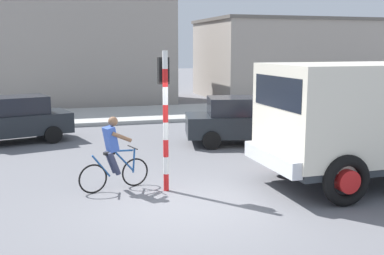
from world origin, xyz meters
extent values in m
plane|color=slate|center=(0.00, 0.00, 0.00)|extent=(120.00, 120.00, 0.00)
cube|color=#ADADA8|center=(0.00, 13.03, 0.08)|extent=(80.00, 5.00, 0.16)
cube|color=silver|center=(4.89, 0.31, 1.80)|extent=(5.23, 2.55, 2.20)
cube|color=#2D3338|center=(4.89, 0.31, 0.62)|extent=(5.12, 2.50, 0.16)
cube|color=silver|center=(2.19, 0.28, 0.80)|extent=(0.26, 2.38, 0.36)
cube|color=black|center=(2.34, 0.28, 2.30)|extent=(0.14, 2.13, 0.70)
torus|color=black|center=(3.29, -0.99, 0.55)|extent=(1.10, 0.25, 1.10)
cylinder|color=red|center=(3.29, -0.99, 0.55)|extent=(0.50, 0.31, 0.50)
torus|color=black|center=(3.27, 1.57, 0.55)|extent=(1.10, 0.25, 1.10)
cylinder|color=red|center=(3.27, 1.57, 0.55)|extent=(0.50, 0.31, 0.50)
torus|color=black|center=(-0.65, 1.68, 0.34)|extent=(0.66, 0.23, 0.68)
torus|color=black|center=(-1.66, 1.39, 0.34)|extent=(0.66, 0.23, 0.68)
cylinder|color=#1E4C8C|center=(-0.99, 1.59, 0.91)|extent=(0.59, 0.21, 0.09)
cylinder|color=#1E4C8C|center=(-0.93, 1.60, 0.66)|extent=(0.50, 0.18, 0.57)
cylinder|color=#1E4C8C|center=(-1.47, 1.45, 0.61)|extent=(0.44, 0.16, 0.57)
cylinder|color=#1E4C8C|center=(-0.68, 1.67, 0.64)|extent=(0.10, 0.07, 0.59)
cylinder|color=black|center=(-0.70, 1.67, 0.95)|extent=(0.17, 0.49, 0.03)
cube|color=black|center=(-1.27, 1.50, 0.88)|extent=(0.26, 0.18, 0.06)
cube|color=#3351A8|center=(-1.23, 1.52, 1.21)|extent=(0.37, 0.39, 0.59)
sphere|color=brown|center=(-1.16, 1.54, 1.61)|extent=(0.22, 0.22, 0.22)
cylinder|color=#2D334C|center=(-1.22, 1.62, 0.65)|extent=(0.33, 0.20, 0.57)
cylinder|color=brown|center=(-1.08, 1.73, 1.26)|extent=(0.50, 0.22, 0.29)
cylinder|color=#2D334C|center=(-1.17, 1.43, 0.65)|extent=(0.33, 0.20, 0.57)
cylinder|color=brown|center=(-0.99, 1.42, 1.26)|extent=(0.50, 0.22, 0.29)
cylinder|color=red|center=(-0.03, 1.12, 0.20)|extent=(0.12, 0.12, 0.40)
cylinder|color=white|center=(-0.03, 1.12, 0.60)|extent=(0.12, 0.12, 0.40)
cylinder|color=red|center=(-0.03, 1.12, 1.00)|extent=(0.12, 0.12, 0.40)
cylinder|color=white|center=(-0.03, 1.12, 1.40)|extent=(0.12, 0.12, 0.40)
cylinder|color=red|center=(-0.03, 1.12, 1.80)|extent=(0.12, 0.12, 0.40)
cylinder|color=white|center=(-0.03, 1.12, 2.20)|extent=(0.12, 0.12, 0.40)
cylinder|color=red|center=(-0.03, 1.12, 2.60)|extent=(0.12, 0.12, 0.40)
cylinder|color=white|center=(-0.03, 1.12, 3.00)|extent=(0.12, 0.12, 0.40)
cube|color=black|center=(-0.03, 1.30, 2.75)|extent=(0.24, 0.20, 0.60)
sphere|color=orange|center=(-0.03, 1.42, 2.75)|extent=(0.14, 0.14, 0.14)
cube|color=#1E2328|center=(3.80, 5.51, 0.65)|extent=(4.28, 2.55, 0.70)
cube|color=black|center=(3.65, 5.54, 1.30)|extent=(2.47, 1.90, 0.60)
cylinder|color=black|center=(5.20, 6.06, 0.30)|extent=(0.63, 0.31, 0.60)
cylinder|color=black|center=(4.82, 4.40, 0.30)|extent=(0.63, 0.31, 0.60)
cylinder|color=black|center=(2.78, 6.61, 0.30)|extent=(0.63, 0.31, 0.60)
cylinder|color=black|center=(2.40, 4.95, 0.30)|extent=(0.63, 0.31, 0.60)
cube|color=#1E2328|center=(-3.91, 7.95, 0.65)|extent=(4.30, 2.68, 0.70)
cube|color=black|center=(-3.77, 7.99, 1.30)|extent=(2.50, 1.97, 0.60)
cylinder|color=black|center=(-2.49, 7.46, 0.30)|extent=(0.63, 0.33, 0.60)
cylinder|color=black|center=(-2.94, 9.10, 0.30)|extent=(0.63, 0.33, 0.60)
cube|color=#9E9389|center=(-0.59, 19.16, 2.99)|extent=(9.68, 6.39, 5.98)
cube|color=#9E9389|center=(12.38, 19.29, 2.42)|extent=(10.36, 7.32, 4.84)
cube|color=#5E5852|center=(12.38, 19.29, 4.94)|extent=(10.56, 7.46, 0.20)
camera|label=1|loc=(-2.44, -9.00, 3.29)|focal=43.67mm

